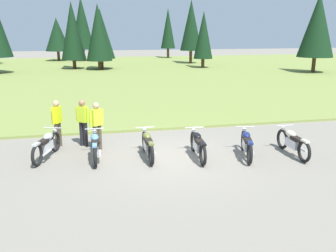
{
  "coord_description": "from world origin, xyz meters",
  "views": [
    {
      "loc": [
        -2.53,
        -10.97,
        3.98
      ],
      "look_at": [
        0.0,
        0.6,
        0.9
      ],
      "focal_mm": 39.06,
      "sensor_mm": 36.0,
      "label": 1
    }
  ],
  "objects_px": {
    "rider_near_row_end": "(97,123)",
    "rider_in_hivis_vest": "(57,121)",
    "motorcycle_silver": "(47,145)",
    "motorcycle_olive": "(148,145)",
    "motorcycle_navy": "(247,144)",
    "rider_checking_bike": "(83,120)",
    "motorcycle_black": "(198,145)",
    "motorcycle_sky_blue": "(95,146)",
    "motorcycle_cream": "(293,142)"
  },
  "relations": [
    {
      "from": "motorcycle_black",
      "to": "motorcycle_sky_blue",
      "type": "bearing_deg",
      "value": 170.43
    },
    {
      "from": "motorcycle_sky_blue",
      "to": "motorcycle_navy",
      "type": "bearing_deg",
      "value": -9.19
    },
    {
      "from": "motorcycle_silver",
      "to": "motorcycle_navy",
      "type": "height_order",
      "value": "same"
    },
    {
      "from": "motorcycle_silver",
      "to": "rider_checking_bike",
      "type": "height_order",
      "value": "rider_checking_bike"
    },
    {
      "from": "motorcycle_navy",
      "to": "rider_in_hivis_vest",
      "type": "distance_m",
      "value": 6.55
    },
    {
      "from": "motorcycle_silver",
      "to": "rider_near_row_end",
      "type": "height_order",
      "value": "rider_near_row_end"
    },
    {
      "from": "motorcycle_olive",
      "to": "rider_checking_bike",
      "type": "relative_size",
      "value": 1.26
    },
    {
      "from": "motorcycle_olive",
      "to": "rider_in_hivis_vest",
      "type": "bearing_deg",
      "value": 147.76
    },
    {
      "from": "rider_near_row_end",
      "to": "motorcycle_black",
      "type": "bearing_deg",
      "value": -25.74
    },
    {
      "from": "motorcycle_cream",
      "to": "motorcycle_black",
      "type": "bearing_deg",
      "value": 172.67
    },
    {
      "from": "motorcycle_cream",
      "to": "motorcycle_sky_blue",
      "type": "bearing_deg",
      "value": 171.53
    },
    {
      "from": "motorcycle_silver",
      "to": "motorcycle_sky_blue",
      "type": "bearing_deg",
      "value": -16.16
    },
    {
      "from": "motorcycle_navy",
      "to": "rider_in_hivis_vest",
      "type": "bearing_deg",
      "value": 158.23
    },
    {
      "from": "motorcycle_navy",
      "to": "rider_near_row_end",
      "type": "height_order",
      "value": "rider_near_row_end"
    },
    {
      "from": "motorcycle_olive",
      "to": "rider_near_row_end",
      "type": "xyz_separation_m",
      "value": [
        -1.56,
        1.16,
        0.51
      ]
    },
    {
      "from": "motorcycle_olive",
      "to": "motorcycle_navy",
      "type": "bearing_deg",
      "value": -10.57
    },
    {
      "from": "motorcycle_silver",
      "to": "rider_checking_bike",
      "type": "distance_m",
      "value": 1.68
    },
    {
      "from": "motorcycle_black",
      "to": "rider_near_row_end",
      "type": "distance_m",
      "value": 3.52
    },
    {
      "from": "motorcycle_silver",
      "to": "rider_in_hivis_vest",
      "type": "bearing_deg",
      "value": 76.95
    },
    {
      "from": "motorcycle_sky_blue",
      "to": "rider_in_hivis_vest",
      "type": "distance_m",
      "value": 2.12
    },
    {
      "from": "motorcycle_cream",
      "to": "motorcycle_silver",
      "type": "bearing_deg",
      "value": 170.02
    },
    {
      "from": "rider_checking_bike",
      "to": "rider_near_row_end",
      "type": "relative_size",
      "value": 1.0
    },
    {
      "from": "motorcycle_sky_blue",
      "to": "rider_near_row_end",
      "type": "bearing_deg",
      "value": 83.79
    },
    {
      "from": "rider_near_row_end",
      "to": "rider_in_hivis_vest",
      "type": "bearing_deg",
      "value": 153.37
    },
    {
      "from": "motorcycle_olive",
      "to": "rider_near_row_end",
      "type": "height_order",
      "value": "rider_near_row_end"
    },
    {
      "from": "rider_near_row_end",
      "to": "motorcycle_sky_blue",
      "type": "bearing_deg",
      "value": -96.21
    },
    {
      "from": "rider_near_row_end",
      "to": "motorcycle_silver",
      "type": "bearing_deg",
      "value": -162.04
    },
    {
      "from": "motorcycle_sky_blue",
      "to": "rider_in_hivis_vest",
      "type": "bearing_deg",
      "value": 127.08
    },
    {
      "from": "rider_in_hivis_vest",
      "to": "motorcycle_silver",
      "type": "bearing_deg",
      "value": -103.05
    },
    {
      "from": "motorcycle_sky_blue",
      "to": "rider_checking_bike",
      "type": "height_order",
      "value": "rider_checking_bike"
    },
    {
      "from": "motorcycle_cream",
      "to": "motorcycle_navy",
      "type": "bearing_deg",
      "value": 173.77
    },
    {
      "from": "motorcycle_olive",
      "to": "motorcycle_cream",
      "type": "distance_m",
      "value": 4.77
    },
    {
      "from": "motorcycle_silver",
      "to": "rider_in_hivis_vest",
      "type": "height_order",
      "value": "rider_in_hivis_vest"
    },
    {
      "from": "rider_near_row_end",
      "to": "rider_in_hivis_vest",
      "type": "height_order",
      "value": "same"
    },
    {
      "from": "motorcycle_olive",
      "to": "rider_checking_bike",
      "type": "bearing_deg",
      "value": 139.3
    },
    {
      "from": "motorcycle_navy",
      "to": "rider_checking_bike",
      "type": "height_order",
      "value": "rider_checking_bike"
    },
    {
      "from": "motorcycle_black",
      "to": "motorcycle_navy",
      "type": "relative_size",
      "value": 1.03
    },
    {
      "from": "motorcycle_navy",
      "to": "rider_in_hivis_vest",
      "type": "relative_size",
      "value": 1.22
    },
    {
      "from": "motorcycle_silver",
      "to": "rider_near_row_end",
      "type": "xyz_separation_m",
      "value": [
        1.62,
        0.53,
        0.51
      ]
    },
    {
      "from": "motorcycle_navy",
      "to": "motorcycle_cream",
      "type": "bearing_deg",
      "value": -6.23
    },
    {
      "from": "motorcycle_silver",
      "to": "motorcycle_navy",
      "type": "xyz_separation_m",
      "value": [
        6.34,
        -1.22,
        0.0
      ]
    },
    {
      "from": "motorcycle_cream",
      "to": "rider_in_hivis_vest",
      "type": "relative_size",
      "value": 1.26
    },
    {
      "from": "motorcycle_black",
      "to": "motorcycle_silver",
      "type": "bearing_deg",
      "value": 168.29
    },
    {
      "from": "motorcycle_silver",
      "to": "rider_in_hivis_vest",
      "type": "xyz_separation_m",
      "value": [
        0.28,
        1.2,
        0.51
      ]
    },
    {
      "from": "motorcycle_black",
      "to": "motorcycle_navy",
      "type": "distance_m",
      "value": 1.6
    },
    {
      "from": "motorcycle_navy",
      "to": "rider_near_row_end",
      "type": "relative_size",
      "value": 1.22
    },
    {
      "from": "motorcycle_cream",
      "to": "rider_near_row_end",
      "type": "height_order",
      "value": "rider_near_row_end"
    },
    {
      "from": "motorcycle_black",
      "to": "motorcycle_navy",
      "type": "xyz_separation_m",
      "value": [
        1.58,
        -0.23,
        0.0
      ]
    },
    {
      "from": "motorcycle_olive",
      "to": "rider_in_hivis_vest",
      "type": "distance_m",
      "value": 3.47
    },
    {
      "from": "motorcycle_navy",
      "to": "rider_in_hivis_vest",
      "type": "height_order",
      "value": "rider_in_hivis_vest"
    }
  ]
}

